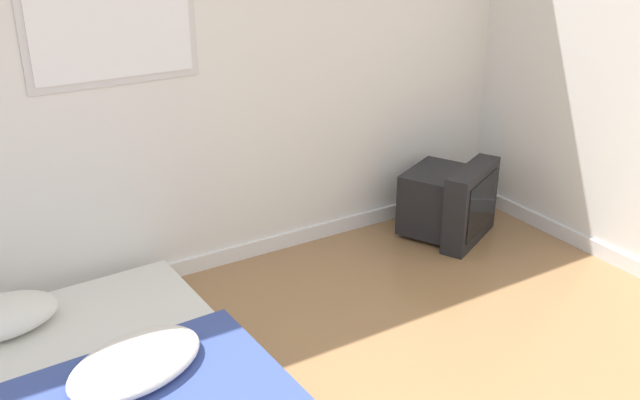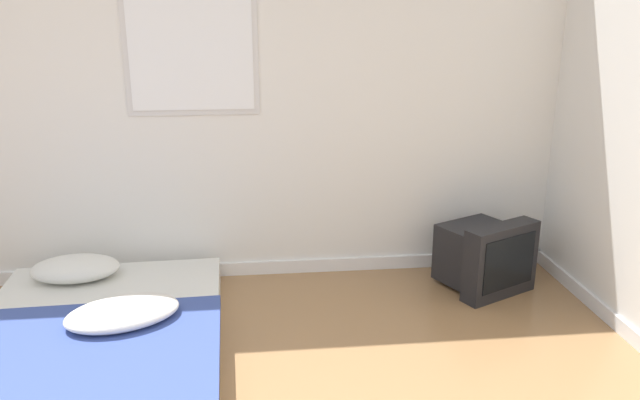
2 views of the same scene
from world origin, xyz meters
TOP-DOWN VIEW (x-y plane):
  - wall_back at (0.00, 2.57)m, footprint 7.85×0.08m
  - mattress_bed at (-0.14, 1.56)m, footprint 1.34×1.76m
  - crt_tv at (2.16, 2.17)m, footprint 0.63×0.62m

SIDE VIEW (x-z plane):
  - mattress_bed at x=-0.14m, z-range -0.04..0.27m
  - crt_tv at x=2.16m, z-range -0.01..0.46m
  - wall_back at x=0.00m, z-range -0.01..2.59m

